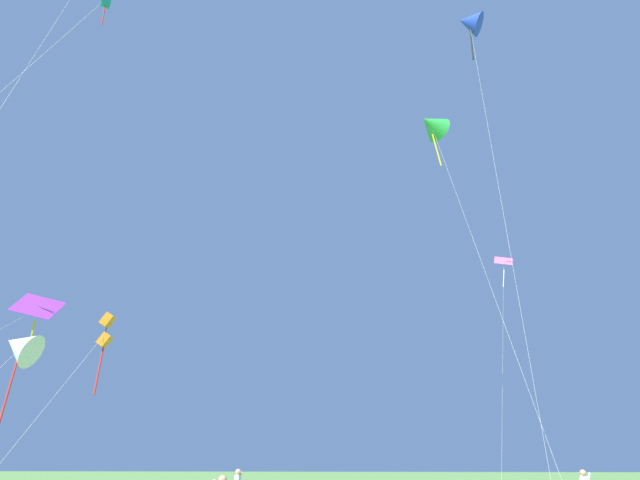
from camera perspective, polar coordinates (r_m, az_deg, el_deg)
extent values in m
cone|color=blue|center=(37.52, 14.88, 20.51)|extent=(1.90, 1.66, 1.89)
cylinder|color=black|center=(36.31, 15.11, 18.54)|extent=(0.18, 0.27, 2.30)
cylinder|color=silver|center=(27.85, 17.89, 3.62)|extent=(0.06, 5.54, 26.47)
cube|color=orange|center=(24.25, -20.71, -7.62)|extent=(0.66, 0.64, 0.60)
cube|color=orange|center=(24.08, -20.96, -9.45)|extent=(0.66, 0.64, 0.60)
cylinder|color=#3F382D|center=(24.16, -20.84, -8.53)|extent=(0.03, 0.03, 1.14)
cylinder|color=red|center=(23.79, -21.44, -12.00)|extent=(0.09, 0.30, 2.01)
cylinder|color=silver|center=(19.58, -26.18, -15.15)|extent=(1.81, 8.65, 6.64)
cube|color=purple|center=(33.81, -26.66, -6.01)|extent=(2.16, 1.74, 1.78)
cylinder|color=#3F382D|center=(33.81, -26.66, -6.01)|extent=(2.02, 0.08, 0.74)
cylinder|color=yellow|center=(33.44, -27.25, -9.22)|extent=(0.21, 0.19, 2.31)
cone|color=white|center=(27.37, -28.08, -9.46)|extent=(1.91, 1.70, 1.88)
cylinder|color=red|center=(26.93, -29.09, -13.55)|extent=(0.11, 0.49, 2.85)
cube|color=teal|center=(23.48, -20.87, 21.54)|extent=(0.44, 0.44, 0.37)
cylinder|color=red|center=(23.16, -21.04, 20.56)|extent=(0.06, 0.10, 0.89)
cube|color=pink|center=(49.00, 18.06, -2.01)|extent=(1.65, 0.94, 1.16)
cylinder|color=#3F382D|center=(49.00, 18.06, -2.01)|extent=(1.35, 0.42, 0.45)
cylinder|color=silver|center=(48.37, 18.09, -3.57)|extent=(0.43, 0.44, 1.83)
cylinder|color=silver|center=(42.52, 18.00, -11.45)|extent=(3.26, 8.50, 17.40)
cylinder|color=silver|center=(23.65, -27.99, 14.44)|extent=(0.59, 8.58, 29.51)
cone|color=green|center=(34.45, 11.23, 11.37)|extent=(2.38, 2.38, 1.93)
cylinder|color=yellow|center=(33.59, 11.73, 8.92)|extent=(0.44, 0.15, 2.09)
cylinder|color=silver|center=(27.30, 16.37, -3.10)|extent=(3.33, 6.31, 20.26)
sphere|color=tan|center=(22.68, 25.06, -20.57)|extent=(0.22, 0.22, 0.22)
sphere|color=tan|center=(15.03, -9.84, -22.78)|extent=(0.21, 0.21, 0.21)
cylinder|color=white|center=(22.84, -8.13, -22.88)|extent=(0.15, 0.29, 0.57)
cylinder|color=white|center=(22.63, -8.51, -22.87)|extent=(0.15, 0.29, 0.57)
sphere|color=tan|center=(22.73, -8.28, -22.21)|extent=(0.22, 0.22, 0.22)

